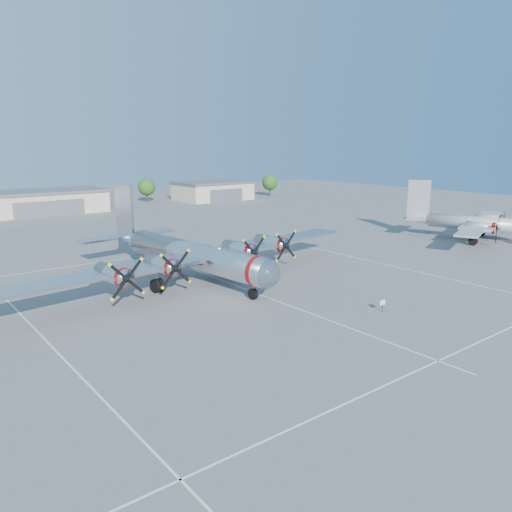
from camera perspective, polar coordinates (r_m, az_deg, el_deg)
ground at (r=54.40m, az=0.10°, el=-4.31°), size 260.00×260.00×0.00m
parking_lines at (r=53.10m, az=1.27°, el=-4.73°), size 60.00×50.08×0.01m
hangar_center at (r=127.70m, az=-23.39°, el=5.70°), size 28.60×14.60×5.40m
hangar_east at (r=147.30m, az=-4.97°, el=7.47°), size 20.60×14.60×5.40m
tree_east at (r=143.59m, az=-12.39°, el=7.70°), size 4.80×4.80×6.64m
tree_far_east at (r=157.44m, az=1.59°, el=8.40°), size 4.80×4.80×6.64m
main_bomber_b29 at (r=60.64m, az=-7.80°, el=-2.64°), size 51.42×38.01×10.63m
twin_engine_east at (r=92.38m, az=23.17°, el=1.73°), size 36.63×31.58×9.76m
info_placard at (r=49.76m, az=14.26°, el=-5.32°), size 0.63×0.16×1.21m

